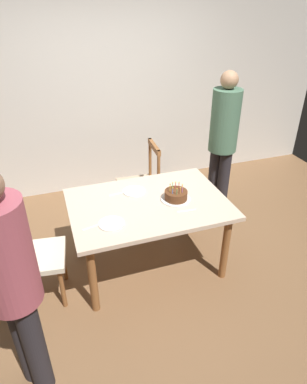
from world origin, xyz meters
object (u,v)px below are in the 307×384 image
plate_near_celebrant (112,224)px  plate_far_side (134,191)px  person_celebrant (12,281)px  person_guest (223,138)px  birthday_cake (176,196)px  chair_upholstered (26,251)px  dining_table (148,210)px  chair_spindle_back (140,185)px

plate_near_celebrant → plate_far_side: same height
person_celebrant → person_guest: (2.24, 1.57, 0.02)m
birthday_cake → plate_near_celebrant: 0.68m
chair_upholstered → plate_far_side: bearing=16.3°
person_celebrant → plate_near_celebrant: bearing=42.6°
dining_table → plate_near_celebrant: plate_near_celebrant is taller
birthday_cake → chair_spindle_back: 0.93m
dining_table → plate_near_celebrant: 0.47m
person_guest → person_celebrant: bearing=-145.0°
dining_table → person_guest: (1.12, 0.67, 0.33)m
plate_near_celebrant → person_celebrant: person_celebrant is taller
dining_table → chair_upholstered: bearing=-176.0°
plate_far_side → person_celebrant: 1.55m
plate_near_celebrant → person_guest: size_ratio=0.13×
dining_table → plate_far_side: size_ratio=6.56×
birthday_cake → person_guest: (0.86, 0.71, 0.20)m
dining_table → person_celebrant: size_ratio=0.85×
chair_upholstered → birthday_cake: bearing=1.5°
plate_near_celebrant → person_guest: bearing=30.6°
birthday_cake → plate_far_side: 0.42m
chair_upholstered → person_guest: (2.23, 0.75, 0.45)m
dining_table → chair_spindle_back: bearing=78.5°
chair_upholstered → person_guest: bearing=18.6°
plate_near_celebrant → chair_upholstered: bearing=168.2°
dining_table → person_celebrant: bearing=-141.5°
plate_near_celebrant → chair_upholstered: size_ratio=0.23×
dining_table → person_guest: person_guest is taller
chair_spindle_back → person_celebrant: (-1.29, -1.72, 0.51)m
plate_far_side → chair_spindle_back: 0.70m
dining_table → birthday_cake: size_ratio=5.15×
plate_near_celebrant → chair_spindle_back: chair_spindle_back is taller
plate_near_celebrant → person_celebrant: size_ratio=0.13×
plate_near_celebrant → chair_spindle_back: size_ratio=0.23×
person_celebrant → chair_upholstered: bearing=88.9°
chair_upholstered → person_celebrant: (-0.02, -0.82, 0.43)m
plate_far_side → person_guest: bearing=20.5°
chair_spindle_back → chair_upholstered: size_ratio=1.00×
plate_far_side → person_celebrant: size_ratio=0.13×
dining_table → chair_upholstered: (-1.11, -0.08, -0.12)m
plate_far_side → birthday_cake: bearing=-39.2°
birthday_cake → chair_spindle_back: chair_spindle_back is taller
chair_spindle_back → person_guest: bearing=-9.0°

